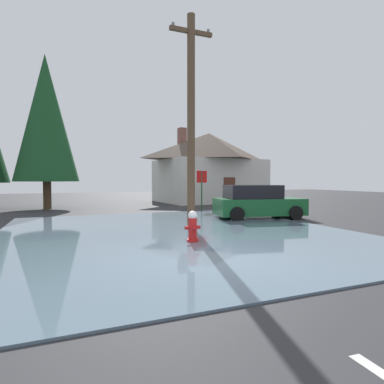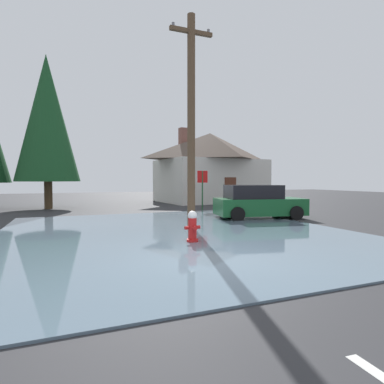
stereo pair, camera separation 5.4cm
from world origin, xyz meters
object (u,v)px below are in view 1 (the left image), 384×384
at_px(fire_hydrant, 193,227).
at_px(parked_car, 257,202).
at_px(pine_tree_mid_left, 46,118).
at_px(stop_sign_far, 202,182).
at_px(house, 209,166).
at_px(utility_pole, 191,119).

xyz_separation_m(fire_hydrant, parked_car, (5.01, 4.22, 0.30)).
xyz_separation_m(fire_hydrant, pine_tree_mid_left, (-4.41, 13.13, 5.16)).
bearing_deg(stop_sign_far, fire_hydrant, -115.40).
bearing_deg(fire_hydrant, pine_tree_mid_left, 108.57).
bearing_deg(fire_hydrant, stop_sign_far, 64.60).
bearing_deg(house, utility_pole, -117.70).
distance_m(fire_hydrant, parked_car, 6.56).
height_order(fire_hydrant, stop_sign_far, stop_sign_far).
height_order(stop_sign_far, house, house).
height_order(utility_pole, pine_tree_mid_left, pine_tree_mid_left).
relative_size(fire_hydrant, house, 0.10).
bearing_deg(stop_sign_far, parked_car, -79.71).
height_order(utility_pole, house, utility_pole).
distance_m(house, pine_tree_mid_left, 12.71).
xyz_separation_m(parked_car, pine_tree_mid_left, (-9.42, 8.91, 4.86)).
height_order(fire_hydrant, house, house).
relative_size(house, parked_car, 2.09).
height_order(stop_sign_far, parked_car, stop_sign_far).
bearing_deg(house, stop_sign_far, -118.55).
height_order(stop_sign_far, pine_tree_mid_left, pine_tree_mid_left).
xyz_separation_m(house, parked_car, (-2.78, -11.22, -2.20)).
distance_m(utility_pole, house, 15.02).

